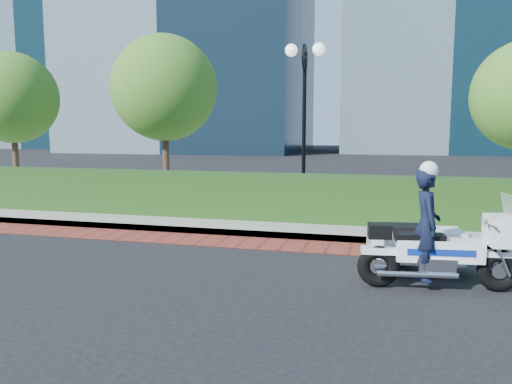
% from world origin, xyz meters
% --- Properties ---
extents(ground, '(120.00, 120.00, 0.00)m').
position_xyz_m(ground, '(0.00, 0.00, 0.00)').
color(ground, black).
rests_on(ground, ground).
extents(brick_strip, '(60.00, 1.00, 0.01)m').
position_xyz_m(brick_strip, '(0.00, 1.50, 0.01)').
color(brick_strip, maroon).
rests_on(brick_strip, ground).
extents(sidewalk, '(60.00, 8.00, 0.15)m').
position_xyz_m(sidewalk, '(0.00, 6.00, 0.07)').
color(sidewalk, gray).
rests_on(sidewalk, ground).
extents(hedge_main, '(18.00, 1.20, 1.00)m').
position_xyz_m(hedge_main, '(0.00, 3.60, 0.65)').
color(hedge_main, black).
rests_on(hedge_main, sidewalk).
extents(lamppost, '(1.02, 0.70, 4.21)m').
position_xyz_m(lamppost, '(1.00, 5.20, 2.96)').
color(lamppost, black).
rests_on(lamppost, sidewalk).
extents(tree_a, '(3.00, 3.00, 4.58)m').
position_xyz_m(tree_a, '(-9.00, 6.50, 3.22)').
color(tree_a, '#332319').
rests_on(tree_a, sidewalk).
extents(tree_b, '(3.20, 3.20, 4.89)m').
position_xyz_m(tree_b, '(-3.50, 6.50, 3.43)').
color(tree_b, '#332319').
rests_on(tree_b, sidewalk).
extents(tower_far_left, '(16.00, 14.00, 34.00)m').
position_xyz_m(tower_far_left, '(-36.00, 46.00, 17.00)').
color(tower_far_left, black).
rests_on(tower_far_left, ground).
extents(police_motorcycle, '(2.20, 1.57, 1.78)m').
position_xyz_m(police_motorcycle, '(3.70, -0.24, 0.61)').
color(police_motorcycle, black).
rests_on(police_motorcycle, ground).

